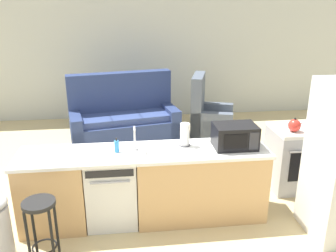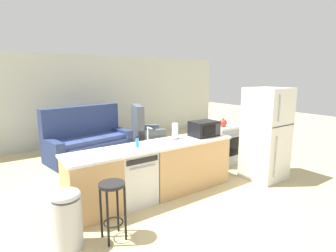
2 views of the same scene
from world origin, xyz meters
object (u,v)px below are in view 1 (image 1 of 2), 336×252
Objects in this scene: microwave at (235,136)px; armchair at (207,117)px; dishwasher at (112,189)px; soap_bottle at (117,146)px; couch at (123,119)px; stove_range at (297,157)px; paper_towel_roll at (185,135)px; bar_stool at (41,220)px; kettle at (295,125)px.

armchair reaches higher than microwave.
soap_bottle is at bearing 10.83° from dishwasher.
couch reaches higher than microwave.
paper_towel_roll is (-1.71, -0.43, 0.59)m from stove_range.
paper_towel_roll is at bearing 28.17° from bar_stool.
couch is (-0.75, 2.64, -0.64)m from paper_towel_roll.
armchair reaches higher than paper_towel_roll.
kettle reaches higher than dishwasher.
armchair reaches higher than kettle.
dishwasher is 0.99m from bar_stool.
couch reaches higher than stove_range.
stove_range is 3.31m from couch.
bar_stool is at bearing -103.05° from couch.
microwave is at bearing -64.15° from couch.
microwave is 1.05m from kettle.
paper_towel_roll is 1.38× the size of kettle.
couch reaches higher than soap_bottle.
paper_towel_roll reaches higher than bar_stool.
stove_range is 0.75× the size of armchair.
paper_towel_roll reaches higher than kettle.
dishwasher is at bearing -122.72° from armchair.
soap_bottle is 2.80m from couch.
kettle is 0.10× the size of couch.
paper_towel_roll is 0.82m from soap_bottle.
stove_range is at bearing -41.94° from couch.
dishwasher is 2.53m from kettle.
soap_bottle is 2.39m from kettle.
microwave is 0.23× the size of couch.
bar_stool is 0.62× the size of armchair.
soap_bottle is at bearing 44.54° from bar_stool.
kettle is 2.58m from armchair.
dishwasher reaches higher than bar_stool.
paper_towel_roll is (-0.58, 0.12, -0.00)m from microwave.
stove_range is at bearing 26.11° from microwave.
microwave reaches higher than dishwasher.
dishwasher is 4.10× the size of kettle.
microwave is at bearing -11.38° from paper_towel_roll.
microwave is (1.48, -0.00, 0.62)m from dishwasher.
stove_range is 0.42× the size of couch.
paper_towel_roll is at bearing -74.09° from couch.
paper_towel_roll is 0.13× the size of couch.
soap_bottle is 0.15× the size of armchair.
bar_stool is (-3.10, -1.14, -0.45)m from kettle.
bar_stool is at bearing -135.46° from soap_bottle.
soap_bottle is at bearing 179.30° from microwave.
stove_range reaches higher than dishwasher.
armchair is (2.49, 3.56, -0.19)m from bar_stool.
kettle is (1.54, 0.31, -0.05)m from paper_towel_roll.
paper_towel_roll is 0.38× the size of bar_stool.
armchair is (1.74, 2.83, -0.62)m from soap_bottle.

